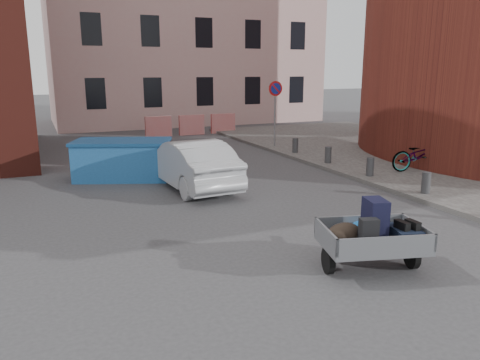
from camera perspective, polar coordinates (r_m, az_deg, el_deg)
name	(u,v)px	position (r m, az deg, el deg)	size (l,w,h in m)	color
ground	(227,248)	(8.74, -1.56, -8.31)	(120.00, 120.00, 0.00)	#38383A
sidewalk	(452,164)	(17.70, 24.39, 1.84)	(9.00, 24.00, 0.12)	#474442
building_pink	(182,7)	(31.12, -7.09, 20.21)	(16.00, 8.00, 14.00)	#D4A6A3
no_parking_sign	(275,100)	(19.31, 4.32, 9.70)	(0.60, 0.09, 2.65)	gray
bollards	(370,167)	(14.47, 15.58, 1.57)	(0.22, 9.02, 0.55)	#3A3A3D
barriers	(192,125)	(23.82, -5.90, 6.70)	(4.70, 0.18, 1.00)	red
trailer	(372,236)	(7.90, 15.74, -6.53)	(1.84, 1.96, 1.20)	black
dumpster	(123,159)	(14.46, -14.10, 2.45)	(3.14, 2.38, 1.18)	#225FA2
silver_car	(191,164)	(13.08, -6.00, 2.01)	(1.42, 4.08, 1.34)	#A9ACB1
bicycle	(420,155)	(15.67, 21.05, 2.90)	(0.67, 1.92, 1.01)	black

